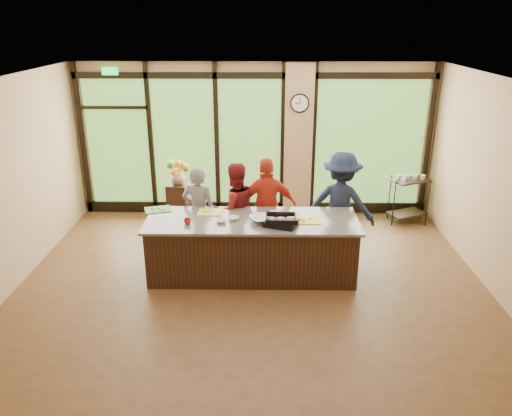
{
  "coord_description": "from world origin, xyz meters",
  "views": [
    {
      "loc": [
        0.15,
        -6.64,
        3.76
      ],
      "look_at": [
        0.06,
        0.4,
        1.07
      ],
      "focal_mm": 35.0,
      "sensor_mm": 36.0,
      "label": 1
    }
  ],
  "objects_px": {
    "island_base": "(252,248)",
    "roasting_pan": "(281,223)",
    "cook_left": "(199,212)",
    "bar_cart": "(409,194)",
    "cook_right": "(341,204)",
    "flower_stand": "(179,203)"
  },
  "relations": [
    {
      "from": "island_base",
      "to": "roasting_pan",
      "type": "height_order",
      "value": "roasting_pan"
    },
    {
      "from": "cook_left",
      "to": "roasting_pan",
      "type": "relative_size",
      "value": 3.45
    },
    {
      "from": "roasting_pan",
      "to": "bar_cart",
      "type": "xyz_separation_m",
      "value": [
        2.55,
        2.39,
        -0.38
      ]
    },
    {
      "from": "island_base",
      "to": "cook_right",
      "type": "relative_size",
      "value": 1.76
    },
    {
      "from": "cook_right",
      "to": "bar_cart",
      "type": "bearing_deg",
      "value": -118.47
    },
    {
      "from": "island_base",
      "to": "cook_right",
      "type": "xyz_separation_m",
      "value": [
        1.45,
        0.8,
        0.44
      ]
    },
    {
      "from": "cook_right",
      "to": "flower_stand",
      "type": "distance_m",
      "value": 3.23
    },
    {
      "from": "roasting_pan",
      "to": "cook_right",
      "type": "bearing_deg",
      "value": 65.89
    },
    {
      "from": "roasting_pan",
      "to": "flower_stand",
      "type": "xyz_separation_m",
      "value": [
        -1.89,
        2.33,
        -0.57
      ]
    },
    {
      "from": "flower_stand",
      "to": "roasting_pan",
      "type": "bearing_deg",
      "value": -41.39
    },
    {
      "from": "roasting_pan",
      "to": "island_base",
      "type": "bearing_deg",
      "value": 173.85
    },
    {
      "from": "island_base",
      "to": "cook_left",
      "type": "bearing_deg",
      "value": 142.13
    },
    {
      "from": "cook_left",
      "to": "bar_cart",
      "type": "bearing_deg",
      "value": -145.49
    },
    {
      "from": "cook_left",
      "to": "cook_right",
      "type": "distance_m",
      "value": 2.34
    },
    {
      "from": "cook_right",
      "to": "bar_cart",
      "type": "xyz_separation_m",
      "value": [
        1.53,
        1.37,
        -0.3
      ]
    },
    {
      "from": "island_base",
      "to": "roasting_pan",
      "type": "xyz_separation_m",
      "value": [
        0.43,
        -0.22,
        0.52
      ]
    },
    {
      "from": "bar_cart",
      "to": "roasting_pan",
      "type": "bearing_deg",
      "value": -160.82
    },
    {
      "from": "island_base",
      "to": "cook_left",
      "type": "xyz_separation_m",
      "value": [
        -0.89,
        0.69,
        0.33
      ]
    },
    {
      "from": "roasting_pan",
      "to": "flower_stand",
      "type": "height_order",
      "value": "roasting_pan"
    },
    {
      "from": "cook_left",
      "to": "bar_cart",
      "type": "relative_size",
      "value": 1.6
    },
    {
      "from": "flower_stand",
      "to": "island_base",
      "type": "bearing_deg",
      "value": -45.74
    },
    {
      "from": "roasting_pan",
      "to": "bar_cart",
      "type": "distance_m",
      "value": 3.52
    }
  ]
}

